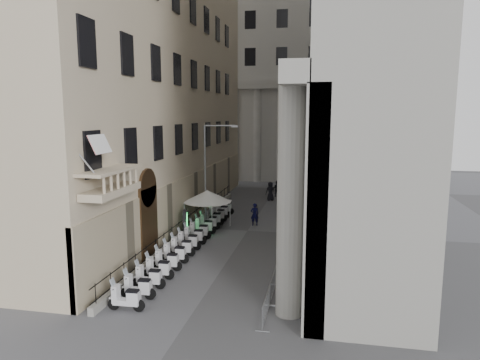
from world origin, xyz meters
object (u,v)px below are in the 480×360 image
(security_tent, at_px, (205,195))
(pedestrian_b, at_px, (277,189))
(scooter_0, at_px, (127,311))
(street_lamp, at_px, (209,167))
(pedestrian_a, at_px, (255,214))
(info_kiosk, at_px, (185,223))

(security_tent, height_order, pedestrian_b, security_tent)
(scooter_0, xyz_separation_m, street_lamp, (-0.14, 14.82, 4.77))
(scooter_0, relative_size, pedestrian_a, 0.83)
(info_kiosk, bearing_deg, pedestrian_b, 59.05)
(pedestrian_a, distance_m, pedestrian_b, 12.29)
(street_lamp, bearing_deg, pedestrian_b, 65.63)
(scooter_0, height_order, pedestrian_b, pedestrian_b)
(street_lamp, xyz_separation_m, pedestrian_a, (3.41, 1.19, -3.87))
(street_lamp, height_order, pedestrian_a, street_lamp)
(street_lamp, distance_m, pedestrian_a, 5.29)
(pedestrian_a, bearing_deg, security_tent, -6.39)
(street_lamp, bearing_deg, scooter_0, -97.96)
(street_lamp, height_order, pedestrian_b, street_lamp)
(street_lamp, relative_size, pedestrian_b, 4.52)
(security_tent, relative_size, info_kiosk, 1.88)
(scooter_0, distance_m, info_kiosk, 12.03)
(security_tent, xyz_separation_m, pedestrian_a, (3.87, 0.87, -1.59))
(scooter_0, height_order, security_tent, security_tent)
(scooter_0, relative_size, pedestrian_b, 0.85)
(pedestrian_b, bearing_deg, pedestrian_a, 100.24)
(street_lamp, xyz_separation_m, pedestrian_b, (3.83, 13.47, -3.89))
(info_kiosk, bearing_deg, pedestrian_a, 28.07)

